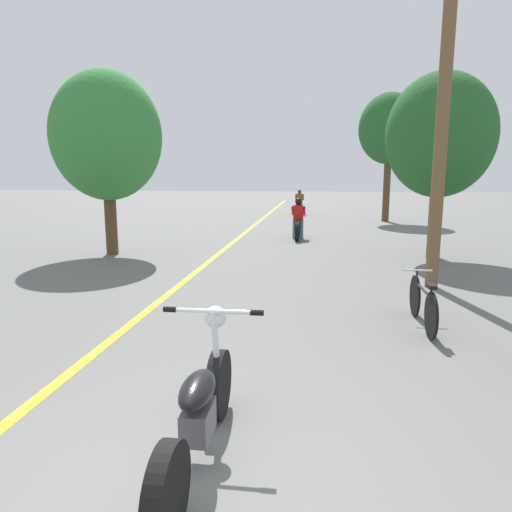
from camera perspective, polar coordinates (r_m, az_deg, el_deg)
name	(u,v)px	position (r m, az deg, el deg)	size (l,w,h in m)	color
lane_stripe_center	(236,240)	(15.43, -2.54, 2.02)	(0.14, 48.00, 0.01)	yellow
utility_pole	(445,89)	(9.47, 22.50, 18.70)	(1.10, 0.24, 7.22)	brown
roadside_tree_right_near	(440,136)	(12.89, 22.05, 13.72)	(2.74, 2.46, 4.74)	#513A23
roadside_tree_right_far	(390,129)	(22.60, 16.35, 14.95)	(2.81, 2.53, 5.89)	#513A23
roadside_tree_left	(106,137)	(13.15, -18.22, 13.98)	(2.96, 2.66, 4.89)	#513A23
motorcycle_foreground	(200,411)	(3.64, -7.07, -18.63)	(0.85, 2.06, 1.07)	black
motorcycle_rider_lead	(298,223)	(15.80, 5.29, 4.10)	(0.50, 2.04, 1.40)	black
motorcycle_rider_far	(299,205)	(25.47, 5.43, 6.32)	(0.50, 2.09, 1.39)	black
bicycle_parked	(423,303)	(7.00, 20.12, -5.57)	(0.44, 1.66, 0.75)	black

